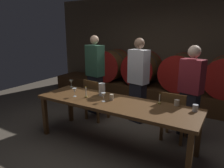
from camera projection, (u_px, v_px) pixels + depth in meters
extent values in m
plane|color=brown|center=(113.00, 141.00, 3.65)|extent=(9.34, 9.34, 0.00)
cube|color=brown|center=(168.00, 48.00, 5.72)|extent=(7.19, 0.24, 2.80)
cube|color=#4C2D16|center=(159.00, 94.00, 5.56)|extent=(6.47, 0.90, 0.45)
cylinder|color=brown|center=(111.00, 65.00, 6.13)|extent=(0.87, 0.74, 0.87)
cylinder|color=#B21C16|center=(104.00, 67.00, 5.81)|extent=(0.88, 0.03, 0.88)
cylinder|color=#B21C16|center=(118.00, 63.00, 6.45)|extent=(0.88, 0.03, 0.88)
cylinder|color=#2D2D33|center=(111.00, 65.00, 6.13)|extent=(0.87, 0.04, 0.87)
cylinder|color=brown|center=(142.00, 68.00, 5.65)|extent=(0.87, 0.74, 0.87)
cylinder|color=#9E1411|center=(136.00, 71.00, 5.33)|extent=(0.88, 0.03, 0.88)
cylinder|color=#9E1411|center=(147.00, 66.00, 5.97)|extent=(0.88, 0.03, 0.88)
cylinder|color=#2D2D33|center=(142.00, 68.00, 5.65)|extent=(0.87, 0.04, 0.87)
cylinder|color=brown|center=(180.00, 72.00, 5.15)|extent=(0.87, 0.74, 0.87)
cylinder|color=#B21C16|center=(176.00, 75.00, 4.82)|extent=(0.88, 0.03, 0.88)
cylinder|color=#B21C16|center=(184.00, 69.00, 5.47)|extent=(0.88, 0.03, 0.88)
cylinder|color=#2D2D33|center=(180.00, 72.00, 5.15)|extent=(0.87, 0.04, 0.87)
cube|color=brown|center=(114.00, 103.00, 3.39)|extent=(2.69, 0.80, 0.05)
cube|color=brown|center=(45.00, 116.00, 3.83)|extent=(0.07, 0.07, 0.71)
cube|color=brown|center=(189.00, 158.00, 2.57)|extent=(0.07, 0.07, 0.71)
cube|color=brown|center=(71.00, 105.00, 4.40)|extent=(0.07, 0.07, 0.71)
cube|color=brown|center=(199.00, 135.00, 3.14)|extent=(0.07, 0.07, 0.71)
cube|color=brown|center=(97.00, 99.00, 4.49)|extent=(0.44, 0.44, 0.04)
cube|color=brown|center=(91.00, 91.00, 4.29)|extent=(0.40, 0.09, 0.42)
cube|color=brown|center=(108.00, 109.00, 4.58)|extent=(0.05, 0.05, 0.42)
cube|color=brown|center=(97.00, 105.00, 4.78)|extent=(0.05, 0.05, 0.42)
cube|color=brown|center=(98.00, 114.00, 4.32)|extent=(0.05, 0.05, 0.42)
cube|color=brown|center=(86.00, 110.00, 4.52)|extent=(0.05, 0.05, 0.42)
cube|color=brown|center=(175.00, 116.00, 3.64)|extent=(0.41, 0.41, 0.04)
cube|color=brown|center=(173.00, 106.00, 3.43)|extent=(0.40, 0.05, 0.42)
cube|color=brown|center=(186.00, 126.00, 3.74)|extent=(0.04, 0.04, 0.42)
cube|color=brown|center=(168.00, 122.00, 3.92)|extent=(0.04, 0.04, 0.42)
cube|color=brown|center=(181.00, 134.00, 3.47)|extent=(0.04, 0.04, 0.42)
cube|color=brown|center=(161.00, 129.00, 3.64)|extent=(0.04, 0.04, 0.42)
cube|color=black|center=(95.00, 94.00, 4.84)|extent=(0.33, 0.25, 0.88)
cube|color=#336047|center=(95.00, 61.00, 4.64)|extent=(0.42, 0.30, 0.68)
sphere|color=#D8A884|center=(94.00, 40.00, 4.53)|extent=(0.19, 0.19, 0.19)
cube|color=black|center=(138.00, 102.00, 4.37)|extent=(0.33, 0.26, 0.83)
cube|color=silver|center=(139.00, 67.00, 4.18)|extent=(0.42, 0.31, 0.67)
sphere|color=#8C664C|center=(140.00, 43.00, 4.06)|extent=(0.21, 0.21, 0.21)
cube|color=black|center=(188.00, 114.00, 3.78)|extent=(0.34, 0.27, 0.81)
cube|color=maroon|center=(192.00, 76.00, 3.60)|extent=(0.43, 0.33, 0.59)
sphere|color=beige|center=(194.00, 52.00, 3.50)|extent=(0.21, 0.21, 0.21)
cylinder|color=olive|center=(86.00, 97.00, 3.59)|extent=(0.05, 0.05, 0.02)
cylinder|color=#EDE5CC|center=(86.00, 92.00, 3.57)|extent=(0.02, 0.02, 0.16)
cone|color=yellow|center=(86.00, 86.00, 3.55)|extent=(0.01, 0.01, 0.02)
cylinder|color=olive|center=(159.00, 103.00, 3.28)|extent=(0.05, 0.05, 0.02)
cylinder|color=#EDE5CC|center=(160.00, 98.00, 3.26)|extent=(0.02, 0.02, 0.13)
cone|color=yellow|center=(160.00, 93.00, 3.24)|extent=(0.01, 0.01, 0.02)
cylinder|color=white|center=(102.00, 89.00, 3.69)|extent=(0.12, 0.12, 0.22)
cylinder|color=silver|center=(71.00, 87.00, 4.25)|extent=(0.06, 0.06, 0.00)
cylinder|color=silver|center=(71.00, 85.00, 4.24)|extent=(0.01, 0.01, 0.07)
cone|color=silver|center=(71.00, 82.00, 4.23)|extent=(0.07, 0.07, 0.07)
cylinder|color=white|center=(75.00, 96.00, 3.66)|extent=(0.06, 0.06, 0.00)
cylinder|color=white|center=(75.00, 94.00, 3.65)|extent=(0.01, 0.01, 0.06)
cone|color=white|center=(75.00, 90.00, 3.63)|extent=(0.07, 0.07, 0.08)
cylinder|color=white|center=(104.00, 101.00, 3.40)|extent=(0.06, 0.06, 0.00)
cylinder|color=white|center=(103.00, 99.00, 3.39)|extent=(0.01, 0.01, 0.08)
cone|color=white|center=(103.00, 95.00, 3.37)|extent=(0.07, 0.07, 0.07)
cylinder|color=beige|center=(112.00, 97.00, 3.45)|extent=(0.06, 0.06, 0.10)
cylinder|color=beige|center=(177.00, 103.00, 3.21)|extent=(0.08, 0.08, 0.09)
cylinder|color=silver|center=(195.00, 108.00, 2.97)|extent=(0.08, 0.08, 0.10)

